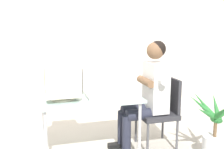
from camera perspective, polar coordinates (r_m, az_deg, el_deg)
name	(u,v)px	position (r m, az deg, el deg)	size (l,w,h in m)	color
wall_back	(90,28)	(4.53, -4.64, 9.65)	(8.00, 0.10, 3.00)	beige
desk	(90,102)	(3.23, -4.71, -5.67)	(1.17, 0.68, 0.73)	#B7B7BC
crt_monitor	(63,81)	(3.09, -10.30, -1.27)	(0.40, 0.37, 0.39)	beige
keyboard	(93,95)	(3.23, -4.03, -4.29)	(0.17, 0.44, 0.03)	silver
office_chair	(161,109)	(3.57, 10.33, -7.05)	(0.46, 0.46, 0.90)	#4C4C51
person_seated	(148,91)	(3.42, 7.65, -3.39)	(0.70, 0.56, 1.37)	silver
potted_plant	(215,128)	(3.46, 20.76, -10.41)	(0.75, 0.68, 0.83)	silver
desk_mug	(98,98)	(2.99, -3.03, -4.99)	(0.08, 0.09, 0.08)	white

